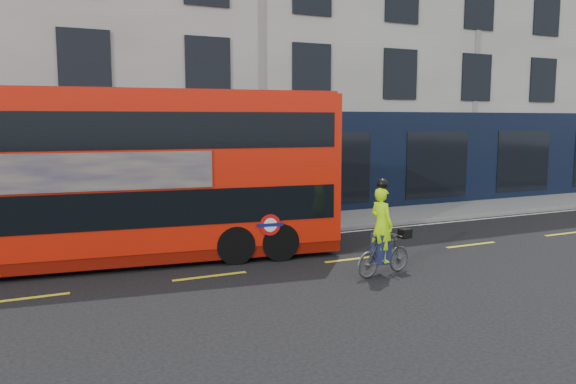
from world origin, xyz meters
TOP-DOWN VIEW (x-y plane):
  - ground at (0.00, 0.00)m, footprint 120.00×120.00m
  - pavement at (0.00, 6.50)m, footprint 60.00×3.00m
  - kerb at (0.00, 5.00)m, footprint 60.00×0.12m
  - building_terrace at (0.00, 12.94)m, footprint 50.00×10.07m
  - road_edge_line at (0.00, 4.70)m, footprint 58.00×0.10m
  - lane_dashes at (0.00, 1.50)m, footprint 58.00×0.12m
  - bus at (-5.45, 3.76)m, footprint 11.18×3.73m
  - cyclist at (-0.24, -0.13)m, footprint 1.73×0.77m

SIDE VIEW (x-z plane):
  - ground at x=0.00m, z-range 0.00..0.00m
  - road_edge_line at x=0.00m, z-range 0.00..0.01m
  - lane_dashes at x=0.00m, z-range 0.00..0.01m
  - pavement at x=0.00m, z-range 0.00..0.12m
  - kerb at x=0.00m, z-range 0.00..0.13m
  - cyclist at x=-0.24m, z-range -0.37..1.95m
  - bus at x=-5.45m, z-range 0.06..4.48m
  - building_terrace at x=0.00m, z-range -0.01..14.99m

